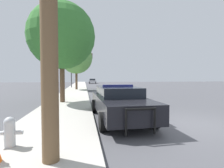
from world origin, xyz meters
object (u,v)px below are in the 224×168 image
Objects in this scene: traffic_light at (79,63)px; police_car at (119,102)px; tree_sidewalk_mid at (76,58)px; tree_sidewalk_near at (62,36)px; fire_hydrant at (10,131)px; car_background_distant at (93,81)px.

police_car is at bearing -84.05° from traffic_light.
tree_sidewalk_mid reaches higher than traffic_light.
fire_hydrant is at bearing -92.58° from tree_sidewalk_near.
fire_hydrant is 8.81m from tree_sidewalk_near.
police_car is 4.46m from fire_hydrant.
car_background_distant is at bearing 81.21° from traffic_light.
tree_sidewalk_near reaches higher than tree_sidewalk_mid.
traffic_light is (-2.25, 21.55, 3.36)m from police_car.
car_background_distant is 0.69× the size of tree_sidewalk_near.
fire_hydrant is 24.78m from traffic_light.
tree_sidewalk_near is (-0.75, -16.71, 0.51)m from traffic_light.
fire_hydrant is 44.83m from car_background_distant.
fire_hydrant is 0.16× the size of car_background_distant.
police_car reaches higher than fire_hydrant.
tree_sidewalk_near is (-0.45, -12.10, 0.18)m from tree_sidewalk_mid.
tree_sidewalk_mid is 0.96× the size of tree_sidewalk_near.
tree_sidewalk_mid is at bearing -83.12° from police_car.
tree_sidewalk_mid is (0.80, 19.88, 3.94)m from fire_hydrant.
fire_hydrant is at bearing 39.62° from police_car.
police_car is 7.26× the size of fire_hydrant.
tree_sidewalk_near is at bearing -92.14° from tree_sidewalk_mid.
tree_sidewalk_near is at bearing -91.89° from car_background_distant.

